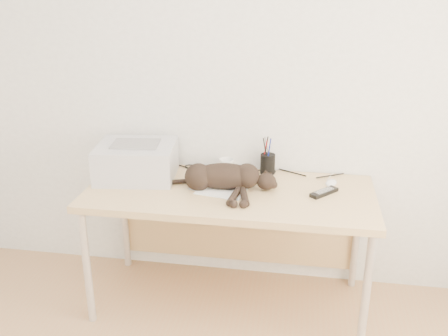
% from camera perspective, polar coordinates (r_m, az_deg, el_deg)
% --- Properties ---
extents(wall_back, '(3.50, 0.00, 3.50)m').
position_cam_1_polar(wall_back, '(2.96, 1.76, 10.25)').
color(wall_back, white).
rests_on(wall_back, floor).
extents(desk, '(1.60, 0.70, 0.74)m').
position_cam_1_polar(desk, '(2.91, 0.88, -4.29)').
color(desk, '#DBB580').
rests_on(desk, floor).
extents(printer, '(0.49, 0.43, 0.21)m').
position_cam_1_polar(printer, '(2.97, -9.95, 0.84)').
color(printer, silver).
rests_on(printer, desk).
extents(papers, '(0.33, 0.27, 0.01)m').
position_cam_1_polar(papers, '(2.78, -0.58, -2.48)').
color(papers, white).
rests_on(papers, desk).
extents(cat, '(0.70, 0.32, 0.16)m').
position_cam_1_polar(cat, '(2.77, -0.37, -1.12)').
color(cat, black).
rests_on(cat, desk).
extents(mug, '(0.13, 0.13, 0.08)m').
position_cam_1_polar(mug, '(3.02, 0.27, 0.26)').
color(mug, white).
rests_on(mug, desk).
extents(pen_cup, '(0.09, 0.09, 0.23)m').
position_cam_1_polar(pen_cup, '(3.00, 5.01, 0.51)').
color(pen_cup, black).
rests_on(pen_cup, desk).
extents(remote_grey, '(0.06, 0.16, 0.02)m').
position_cam_1_polar(remote_grey, '(3.03, -1.84, -0.32)').
color(remote_grey, gray).
rests_on(remote_grey, desk).
extents(remote_black, '(0.16, 0.17, 0.02)m').
position_cam_1_polar(remote_black, '(2.78, 11.36, -2.75)').
color(remote_black, black).
rests_on(remote_black, desk).
extents(mouse, '(0.09, 0.12, 0.03)m').
position_cam_1_polar(mouse, '(2.92, 12.16, -1.48)').
color(mouse, white).
rests_on(mouse, desk).
extents(cable_tangle, '(1.36, 0.08, 0.01)m').
position_cam_1_polar(cable_tangle, '(3.06, 1.52, -0.16)').
color(cable_tangle, black).
rests_on(cable_tangle, desk).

